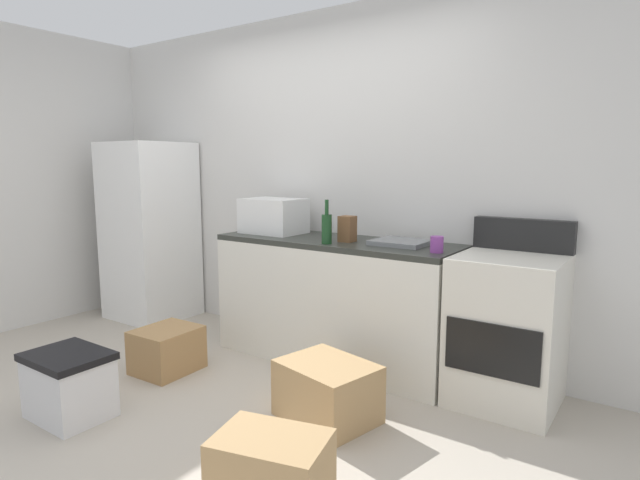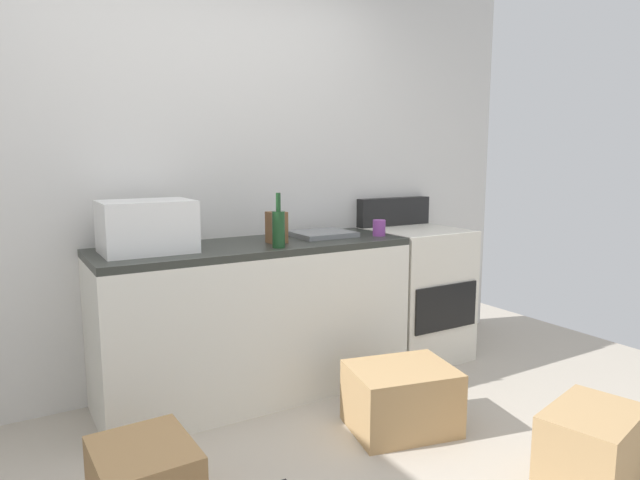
# 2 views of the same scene
# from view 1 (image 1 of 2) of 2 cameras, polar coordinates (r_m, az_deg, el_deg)

# --- Properties ---
(ground_plane) EXTENTS (6.00, 6.00, 0.00)m
(ground_plane) POSITION_cam_1_polar(r_m,az_deg,el_deg) (3.31, -14.92, -17.69)
(ground_plane) COLOR #B2A899
(wall_back) EXTENTS (5.00, 0.10, 2.60)m
(wall_back) POSITION_cam_1_polar(r_m,az_deg,el_deg) (4.14, 0.99, 6.47)
(wall_back) COLOR silver
(wall_back) RESTS_ON ground_plane
(kitchen_counter) EXTENTS (1.80, 0.60, 0.90)m
(kitchen_counter) POSITION_cam_1_polar(r_m,az_deg,el_deg) (3.81, 1.79, -6.64)
(kitchen_counter) COLOR silver
(kitchen_counter) RESTS_ON ground_plane
(refrigerator) EXTENTS (0.68, 0.66, 1.63)m
(refrigerator) POSITION_cam_1_polar(r_m,az_deg,el_deg) (5.10, -18.21, 0.96)
(refrigerator) COLOR white
(refrigerator) RESTS_ON ground_plane
(stove_oven) EXTENTS (0.60, 0.61, 1.10)m
(stove_oven) POSITION_cam_1_polar(r_m,az_deg,el_deg) (3.34, 19.93, -9.07)
(stove_oven) COLOR silver
(stove_oven) RESTS_ON ground_plane
(microwave) EXTENTS (0.46, 0.34, 0.27)m
(microwave) POSITION_cam_1_polar(r_m,az_deg,el_deg) (4.07, -5.14, 2.67)
(microwave) COLOR white
(microwave) RESTS_ON kitchen_counter
(sink_basin) EXTENTS (0.36, 0.32, 0.03)m
(sink_basin) POSITION_cam_1_polar(r_m,az_deg,el_deg) (3.53, 8.89, -0.24)
(sink_basin) COLOR slate
(sink_basin) RESTS_ON kitchen_counter
(wine_bottle) EXTENTS (0.07, 0.07, 0.30)m
(wine_bottle) POSITION_cam_1_polar(r_m,az_deg,el_deg) (3.51, 0.74, 1.36)
(wine_bottle) COLOR #193F1E
(wine_bottle) RESTS_ON kitchen_counter
(coffee_mug) EXTENTS (0.08, 0.08, 0.10)m
(coffee_mug) POSITION_cam_1_polar(r_m,az_deg,el_deg) (3.25, 12.74, -0.48)
(coffee_mug) COLOR purple
(coffee_mug) RESTS_ON kitchen_counter
(knife_block) EXTENTS (0.10, 0.10, 0.18)m
(knife_block) POSITION_cam_1_polar(r_m,az_deg,el_deg) (3.61, 3.02, 1.23)
(knife_block) COLOR brown
(knife_block) RESTS_ON kitchen_counter
(cardboard_box_large) EXTENTS (0.51, 0.41, 0.37)m
(cardboard_box_large) POSITION_cam_1_polar(r_m,az_deg,el_deg) (2.29, -5.38, -24.85)
(cardboard_box_large) COLOR tan
(cardboard_box_large) RESTS_ON ground_plane
(cardboard_box_medium) EXTENTS (0.37, 0.43, 0.30)m
(cardboard_box_medium) POSITION_cam_1_polar(r_m,az_deg,el_deg) (3.85, -16.49, -11.51)
(cardboard_box_medium) COLOR #A37A4C
(cardboard_box_medium) RESTS_ON ground_plane
(cardboard_box_small) EXTENTS (0.60, 0.51, 0.33)m
(cardboard_box_small) POSITION_cam_1_polar(r_m,az_deg,el_deg) (3.05, 0.82, -16.29)
(cardboard_box_small) COLOR tan
(cardboard_box_small) RESTS_ON ground_plane
(storage_bin) EXTENTS (0.46, 0.36, 0.38)m
(storage_bin) POSITION_cam_1_polar(r_m,az_deg,el_deg) (3.38, -25.87, -14.13)
(storage_bin) COLOR silver
(storage_bin) RESTS_ON ground_plane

